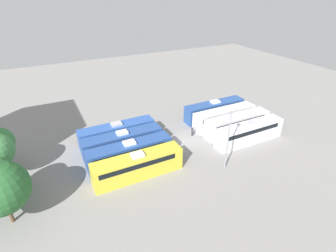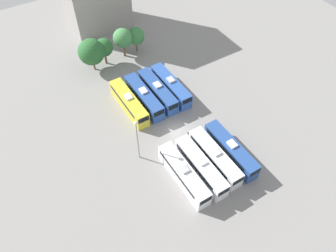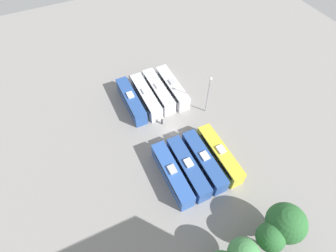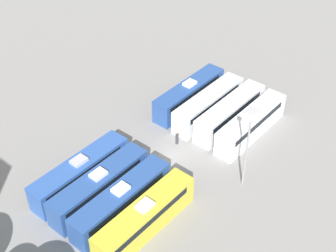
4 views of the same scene
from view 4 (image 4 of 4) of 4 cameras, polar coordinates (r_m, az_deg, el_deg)
ground_plane at (r=53.03m, az=0.38°, el=-3.82°), size 118.85×118.85×0.00m
bus_0 at (r=55.92m, az=10.08°, el=0.35°), size 2.47×11.77×3.47m
bus_1 at (r=57.32m, az=7.56°, el=1.71°), size 2.47×11.77×3.47m
bus_2 at (r=58.42m, az=4.96°, el=2.71°), size 2.47×11.77×3.47m
bus_3 at (r=60.08m, az=2.60°, el=3.94°), size 2.47×11.77×3.47m
bus_4 at (r=44.64m, az=-2.82°, el=-11.04°), size 2.47×11.77×3.47m
bus_5 at (r=46.21m, az=-5.71°, el=-9.03°), size 2.47×11.77×3.47m
bus_6 at (r=47.86m, az=-8.35°, el=-7.22°), size 2.47×11.77×3.47m
bus_7 at (r=49.61m, az=-10.63°, el=-5.55°), size 2.47×11.77×3.47m
worker_person at (r=54.36m, az=1.11°, el=-1.49°), size 0.36×0.36×1.69m
light_pole at (r=46.52m, az=9.72°, el=-1.76°), size 0.60×0.60×9.09m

